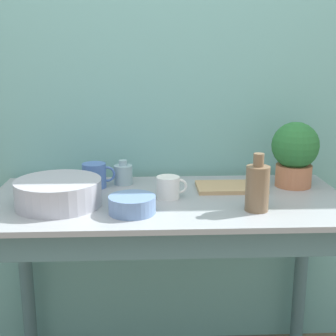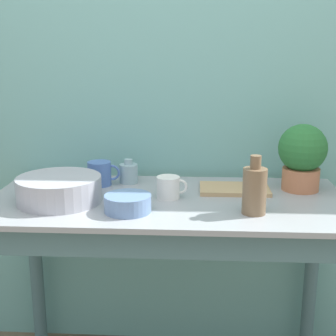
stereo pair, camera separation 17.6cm
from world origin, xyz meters
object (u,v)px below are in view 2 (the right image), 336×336
object	(u,v)px
potted_plant	(302,155)
bowl_small_blue	(128,203)
mug_blue	(100,173)
mug_white	(168,187)
bowl_wash_large	(59,189)
bottle_short	(129,173)
bottle_tall	(254,190)
tray_board	(234,189)

from	to	relation	value
potted_plant	bowl_small_blue	distance (m)	0.74
mug_blue	mug_white	bearing A→B (deg)	-28.45
bowl_small_blue	bowl_wash_large	bearing A→B (deg)	160.66
bottle_short	mug_white	world-z (taller)	bottle_short
potted_plant	bottle_tall	world-z (taller)	potted_plant
mug_blue	tray_board	xyz separation A→B (m)	(0.56, -0.05, -0.04)
mug_white	bowl_small_blue	bearing A→B (deg)	-128.54
bowl_wash_large	mug_blue	bearing A→B (deg)	64.75
bottle_tall	mug_blue	world-z (taller)	bottle_tall
bowl_wash_large	bottle_tall	bearing A→B (deg)	-7.05
potted_plant	mug_blue	distance (m)	0.83
bowl_wash_large	bowl_small_blue	size ratio (longest dim) A/B	1.90
potted_plant	mug_blue	xyz separation A→B (m)	(-0.82, 0.02, -0.09)
bottle_tall	tray_board	distance (m)	0.28
mug_blue	tray_board	size ratio (longest dim) A/B	0.49
bottle_tall	mug_blue	bearing A→B (deg)	152.28
potted_plant	mug_blue	size ratio (longest dim) A/B	1.98
bowl_wash_large	tray_board	distance (m)	0.69
potted_plant	mug_blue	world-z (taller)	potted_plant
bottle_short	bowl_small_blue	xyz separation A→B (m)	(0.05, -0.37, -0.01)
bowl_wash_large	mug_white	size ratio (longest dim) A/B	2.55
tray_board	mug_blue	bearing A→B (deg)	174.79
potted_plant	mug_white	bearing A→B (deg)	-165.11
potted_plant	mug_white	distance (m)	0.56
bowl_wash_large	mug_blue	xyz separation A→B (m)	(0.11, 0.23, 0.00)
mug_blue	tray_board	world-z (taller)	mug_blue
potted_plant	mug_blue	bearing A→B (deg)	178.75
bottle_tall	bottle_short	xyz separation A→B (m)	(-0.49, 0.36, -0.04)
bowl_wash_large	bottle_tall	distance (m)	0.71
mug_blue	bowl_wash_large	bearing A→B (deg)	-115.25
bowl_wash_large	bowl_small_blue	world-z (taller)	bowl_wash_large
bowl_wash_large	mug_white	distance (m)	0.41
potted_plant	tray_board	distance (m)	0.30
bottle_short	mug_white	xyz separation A→B (m)	(0.18, -0.20, -0.00)
potted_plant	bowl_small_blue	world-z (taller)	potted_plant
mug_white	tray_board	world-z (taller)	mug_white
potted_plant	bottle_short	size ratio (longest dim) A/B	2.61
potted_plant	bottle_tall	xyz separation A→B (m)	(-0.22, -0.30, -0.06)
mug_blue	bowl_small_blue	xyz separation A→B (m)	(0.16, -0.32, -0.02)
bowl_wash_large	mug_white	world-z (taller)	bowl_wash_large
potted_plant	bowl_wash_large	size ratio (longest dim) A/B	0.86
mug_white	mug_blue	distance (m)	0.33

